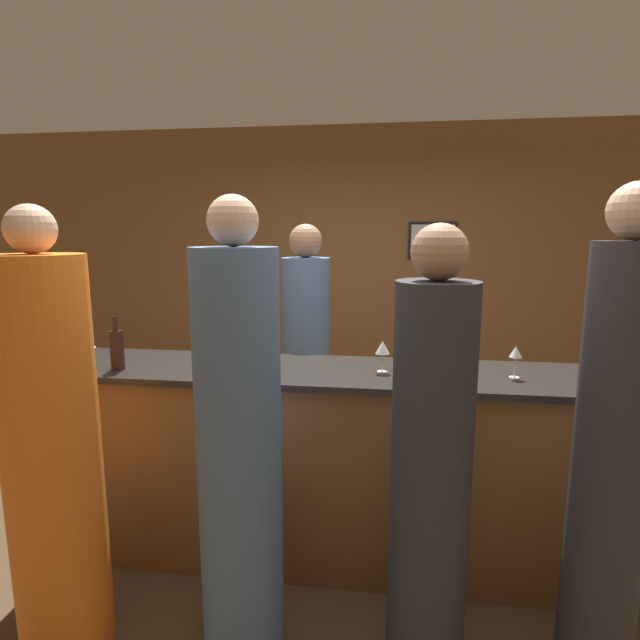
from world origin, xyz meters
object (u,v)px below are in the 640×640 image
Objects in this scene: guest_0 at (431,470)px; guest_2 at (612,461)px; bartender at (306,368)px; guest_3 at (239,451)px; wine_bottle_0 at (117,349)px; guest_1 at (52,454)px.

guest_2 reaches higher than guest_0.
bartender is 1.46m from guest_3.
guest_0 is 0.94× the size of guest_3.
bartender is 1.32m from wine_bottle_0.
wine_bottle_0 is (-0.03, 0.61, 0.31)m from guest_1.
guest_3 is at bearing -178.97° from guest_2.
guest_1 reaches higher than wine_bottle_0.
guest_3 is at bearing 6.29° from guest_1.
guest_3 reaches higher than guest_0.
bartender is 1.75m from guest_1.
guest_3 is at bearing 88.25° from bartender.
guest_1 reaches higher than bartender.
bartender is at bearing 117.48° from guest_0.
guest_0 is at bearing 4.06° from guest_1.
guest_2 is 2.36m from wine_bottle_0.
guest_0 is at bearing -17.13° from wine_bottle_0.
guest_0 is (0.74, -1.43, -0.01)m from bartender.
bartender is at bearing 134.84° from guest_2.
guest_3 reaches higher than guest_1.
wine_bottle_0 is (-2.29, 0.50, 0.25)m from guest_2.
guest_3 reaches higher than bartender.
guest_1 is 0.69m from wine_bottle_0.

